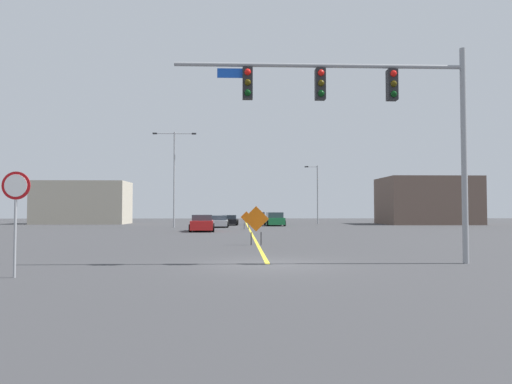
{
  "coord_description": "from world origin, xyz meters",
  "views": [
    {
      "loc": [
        -0.97,
        -15.58,
        1.83
      ],
      "look_at": [
        0.5,
        24.72,
        3.35
      ],
      "focal_mm": 32.73,
      "sensor_mm": 36.0,
      "label": 1
    }
  ],
  "objects_px": {
    "car_black_near": "(229,220)",
    "construction_sign_right_shoulder": "(256,221)",
    "traffic_signal_assembly": "(365,103)",
    "car_silver_mid": "(218,221)",
    "car_white_passing": "(259,218)",
    "construction_sign_left_lane": "(246,218)",
    "stop_sign": "(16,203)",
    "street_lamp_far_left": "(317,192)",
    "car_green_approaching": "(274,219)",
    "car_red_distant": "(202,223)",
    "street_lamp_mid_right": "(174,171)"
  },
  "relations": [
    {
      "from": "car_black_near",
      "to": "construction_sign_right_shoulder",
      "type": "bearing_deg",
      "value": -86.27
    },
    {
      "from": "traffic_signal_assembly",
      "to": "construction_sign_right_shoulder",
      "type": "bearing_deg",
      "value": 111.84
    },
    {
      "from": "traffic_signal_assembly",
      "to": "car_black_near",
      "type": "distance_m",
      "value": 40.19
    },
    {
      "from": "car_silver_mid",
      "to": "car_white_passing",
      "type": "distance_m",
      "value": 18.48
    },
    {
      "from": "car_white_passing",
      "to": "construction_sign_left_lane",
      "type": "bearing_deg",
      "value": -95.27
    },
    {
      "from": "stop_sign",
      "to": "street_lamp_far_left",
      "type": "relative_size",
      "value": 0.39
    },
    {
      "from": "stop_sign",
      "to": "car_green_approaching",
      "type": "bearing_deg",
      "value": 75.89
    },
    {
      "from": "construction_sign_right_shoulder",
      "to": "car_white_passing",
      "type": "relative_size",
      "value": 0.47
    },
    {
      "from": "car_red_distant",
      "to": "car_black_near",
      "type": "bearing_deg",
      "value": 82.89
    },
    {
      "from": "stop_sign",
      "to": "street_lamp_far_left",
      "type": "bearing_deg",
      "value": 70.76
    },
    {
      "from": "car_green_approaching",
      "to": "street_lamp_mid_right",
      "type": "bearing_deg",
      "value": -153.98
    },
    {
      "from": "street_lamp_far_left",
      "to": "construction_sign_right_shoulder",
      "type": "xyz_separation_m",
      "value": [
        -8.78,
        -33.66,
        -2.79
      ]
    },
    {
      "from": "stop_sign",
      "to": "car_black_near",
      "type": "relative_size",
      "value": 0.66
    },
    {
      "from": "street_lamp_mid_right",
      "to": "car_white_passing",
      "type": "xyz_separation_m",
      "value": [
        9.37,
        18.84,
        -5.05
      ]
    },
    {
      "from": "street_lamp_mid_right",
      "to": "construction_sign_left_lane",
      "type": "bearing_deg",
      "value": -27.65
    },
    {
      "from": "traffic_signal_assembly",
      "to": "construction_sign_left_lane",
      "type": "xyz_separation_m",
      "value": [
        -3.58,
        28.14,
        -4.43
      ]
    },
    {
      "from": "construction_sign_right_shoulder",
      "to": "car_red_distant",
      "type": "height_order",
      "value": "construction_sign_right_shoulder"
    },
    {
      "from": "car_green_approaching",
      "to": "stop_sign",
      "type": "bearing_deg",
      "value": -104.11
    },
    {
      "from": "traffic_signal_assembly",
      "to": "car_silver_mid",
      "type": "height_order",
      "value": "traffic_signal_assembly"
    },
    {
      "from": "car_silver_mid",
      "to": "car_black_near",
      "type": "bearing_deg",
      "value": 81.41
    },
    {
      "from": "car_silver_mid",
      "to": "traffic_signal_assembly",
      "type": "bearing_deg",
      "value": -79.01
    },
    {
      "from": "car_green_approaching",
      "to": "car_red_distant",
      "type": "relative_size",
      "value": 1.04
    },
    {
      "from": "traffic_signal_assembly",
      "to": "car_green_approaching",
      "type": "bearing_deg",
      "value": 90.39
    },
    {
      "from": "traffic_signal_assembly",
      "to": "street_lamp_far_left",
      "type": "bearing_deg",
      "value": 82.71
    },
    {
      "from": "street_lamp_far_left",
      "to": "car_silver_mid",
      "type": "relative_size",
      "value": 1.75
    },
    {
      "from": "car_silver_mid",
      "to": "car_black_near",
      "type": "relative_size",
      "value": 0.97
    },
    {
      "from": "car_silver_mid",
      "to": "car_green_approaching",
      "type": "bearing_deg",
      "value": 34.08
    },
    {
      "from": "car_red_distant",
      "to": "construction_sign_left_lane",
      "type": "bearing_deg",
      "value": 48.61
    },
    {
      "from": "stop_sign",
      "to": "car_white_passing",
      "type": "xyz_separation_m",
      "value": [
        8.8,
        53.58,
        -1.34
      ]
    },
    {
      "from": "car_white_passing",
      "to": "construction_sign_right_shoulder",
      "type": "bearing_deg",
      "value": -92.57
    },
    {
      "from": "construction_sign_right_shoulder",
      "to": "car_silver_mid",
      "type": "relative_size",
      "value": 0.48
    },
    {
      "from": "car_green_approaching",
      "to": "car_silver_mid",
      "type": "bearing_deg",
      "value": -145.92
    },
    {
      "from": "car_silver_mid",
      "to": "street_lamp_far_left",
      "type": "bearing_deg",
      "value": 37.79
    },
    {
      "from": "street_lamp_far_left",
      "to": "construction_sign_right_shoulder",
      "type": "height_order",
      "value": "street_lamp_far_left"
    },
    {
      "from": "car_green_approaching",
      "to": "car_black_near",
      "type": "height_order",
      "value": "car_green_approaching"
    },
    {
      "from": "car_silver_mid",
      "to": "car_white_passing",
      "type": "bearing_deg",
      "value": 74.59
    },
    {
      "from": "car_black_near",
      "to": "car_silver_mid",
      "type": "bearing_deg",
      "value": -98.59
    },
    {
      "from": "street_lamp_mid_right",
      "to": "street_lamp_far_left",
      "type": "bearing_deg",
      "value": 32.02
    },
    {
      "from": "construction_sign_left_lane",
      "to": "stop_sign",
      "type": "bearing_deg",
      "value": -102.24
    },
    {
      "from": "car_red_distant",
      "to": "car_white_passing",
      "type": "xyz_separation_m",
      "value": [
        5.88,
        26.95,
        0.01
      ]
    },
    {
      "from": "traffic_signal_assembly",
      "to": "car_silver_mid",
      "type": "bearing_deg",
      "value": 100.99
    },
    {
      "from": "construction_sign_left_lane",
      "to": "car_silver_mid",
      "type": "distance_m",
      "value": 5.61
    },
    {
      "from": "car_green_approaching",
      "to": "traffic_signal_assembly",
      "type": "bearing_deg",
      "value": -89.61
    },
    {
      "from": "construction_sign_right_shoulder",
      "to": "car_white_passing",
      "type": "distance_m",
      "value": 42.38
    },
    {
      "from": "traffic_signal_assembly",
      "to": "stop_sign",
      "type": "xyz_separation_m",
      "value": [
        -10.29,
        -2.79,
        -3.46
      ]
    },
    {
      "from": "street_lamp_far_left",
      "to": "car_silver_mid",
      "type": "distance_m",
      "value": 15.31
    },
    {
      "from": "street_lamp_mid_right",
      "to": "car_white_passing",
      "type": "distance_m",
      "value": 21.64
    },
    {
      "from": "construction_sign_left_lane",
      "to": "car_white_passing",
      "type": "bearing_deg",
      "value": 84.73
    },
    {
      "from": "construction_sign_right_shoulder",
      "to": "car_green_approaching",
      "type": "bearing_deg",
      "value": 83.76
    },
    {
      "from": "street_lamp_far_left",
      "to": "car_green_approaching",
      "type": "distance_m",
      "value": 8.24
    }
  ]
}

